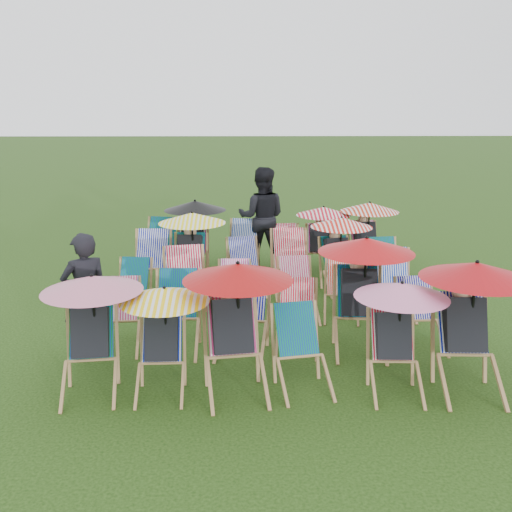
{
  "coord_description": "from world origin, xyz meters",
  "views": [
    {
      "loc": [
        -0.34,
        -7.98,
        3.09
      ],
      "look_at": [
        -0.16,
        0.21,
        0.9
      ],
      "focal_mm": 40.0,
      "sensor_mm": 36.0,
      "label": 1
    }
  ],
  "objects_px": {
    "deckchair_5": "(470,325)",
    "deckchair_29": "(368,236)",
    "deckchair_0": "(90,333)",
    "person_left": "(86,296)",
    "person_rear": "(262,217)"
  },
  "relations": [
    {
      "from": "deckchair_5",
      "to": "deckchair_29",
      "type": "xyz_separation_m",
      "value": [
        -0.14,
        4.65,
        -0.07
      ]
    },
    {
      "from": "deckchair_0",
      "to": "deckchair_5",
      "type": "bearing_deg",
      "value": -7.43
    },
    {
      "from": "person_left",
      "to": "deckchair_29",
      "type": "bearing_deg",
      "value": -170.28
    },
    {
      "from": "deckchair_0",
      "to": "person_rear",
      "type": "bearing_deg",
      "value": 61.28
    },
    {
      "from": "person_rear",
      "to": "deckchair_29",
      "type": "bearing_deg",
      "value": 174.07
    },
    {
      "from": "person_left",
      "to": "person_rear",
      "type": "distance_m",
      "value": 4.76
    },
    {
      "from": "deckchair_29",
      "to": "person_rear",
      "type": "height_order",
      "value": "person_rear"
    },
    {
      "from": "deckchair_0",
      "to": "deckchair_5",
      "type": "height_order",
      "value": "deckchair_5"
    },
    {
      "from": "deckchair_5",
      "to": "person_left",
      "type": "xyz_separation_m",
      "value": [
        -4.43,
        0.94,
        0.04
      ]
    },
    {
      "from": "deckchair_29",
      "to": "person_rear",
      "type": "xyz_separation_m",
      "value": [
        -1.98,
        0.44,
        0.28
      ]
    },
    {
      "from": "person_rear",
      "to": "deckchair_5",
      "type": "bearing_deg",
      "value": 119.28
    },
    {
      "from": "deckchair_0",
      "to": "person_left",
      "type": "bearing_deg",
      "value": 100.37
    },
    {
      "from": "deckchair_29",
      "to": "person_left",
      "type": "xyz_separation_m",
      "value": [
        -4.29,
        -3.71,
        0.11
      ]
    },
    {
      "from": "deckchair_5",
      "to": "person_left",
      "type": "bearing_deg",
      "value": 170.47
    },
    {
      "from": "person_left",
      "to": "person_rear",
      "type": "relative_size",
      "value": 0.83
    }
  ]
}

